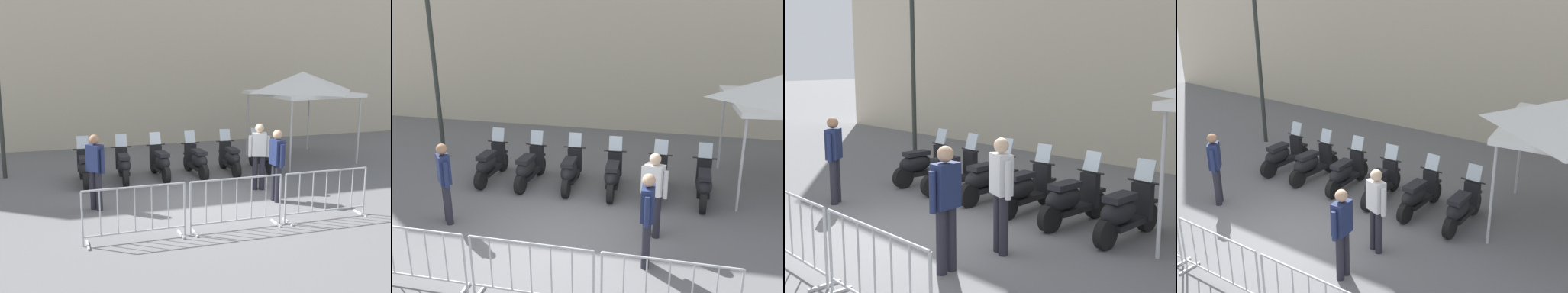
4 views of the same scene
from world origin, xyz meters
TOP-DOWN VIEW (x-y plane):
  - ground_plane at (0.00, 0.00)m, footprint 120.00×120.00m
  - motorcycle_0 at (-2.35, 2.70)m, footprint 0.61×1.72m
  - motorcycle_1 at (-1.31, 2.56)m, footprint 0.65×1.72m
  - motorcycle_2 at (-0.26, 2.48)m, footprint 0.56×1.73m
  - motorcycle_3 at (0.78, 2.31)m, footprint 0.56×1.72m
  - motorcycle_4 at (1.81, 2.19)m, footprint 0.64×1.72m
  - motorcycle_5 at (2.86, 2.05)m, footprint 0.59×1.72m
  - barrier_segment_1 at (-0.20, -1.87)m, footprint 1.96×0.63m
  - barrier_segment_2 at (1.84, -2.09)m, footprint 1.96×0.63m
  - street_lamp at (-4.31, 4.30)m, footprint 0.36×0.36m
  - officer_near_row_end at (1.67, 0.38)m, footprint 0.50×0.36m
  - officer_mid_plaza at (-2.52, 0.46)m, footprint 0.38×0.47m
  - officer_by_barriers at (1.54, -0.64)m, footprint 0.24×0.55m

SIDE VIEW (x-z plane):
  - ground_plane at x=0.00m, z-range 0.00..0.00m
  - motorcycle_0 at x=-2.35m, z-range -0.16..1.07m
  - motorcycle_1 at x=-1.31m, z-range -0.16..1.07m
  - motorcycle_2 at x=-0.26m, z-range -0.16..1.07m
  - motorcycle_3 at x=0.78m, z-range -0.16..1.07m
  - motorcycle_4 at x=1.81m, z-range -0.16..1.07m
  - motorcycle_5 at x=2.86m, z-range -0.16..1.07m
  - barrier_segment_1 at x=-0.20m, z-range -0.01..1.06m
  - barrier_segment_2 at x=1.84m, z-range -0.01..1.06m
  - officer_near_row_end at x=1.67m, z-range 0.12..1.85m
  - officer_mid_plaza at x=-2.52m, z-range 0.12..1.85m
  - officer_by_barriers at x=1.54m, z-range 0.12..1.85m
  - street_lamp at x=-4.31m, z-range 0.59..5.89m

